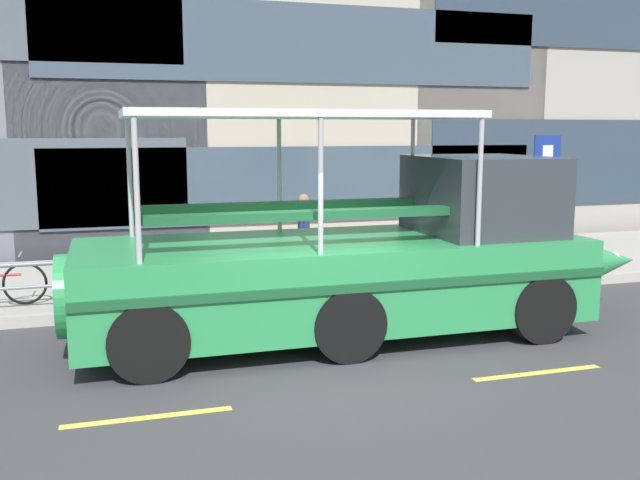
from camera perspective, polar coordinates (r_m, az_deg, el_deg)
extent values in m
plane|color=#3D3D3F|center=(9.41, 0.89, -10.00)|extent=(120.00, 120.00, 0.00)
cube|color=#A8A59E|center=(14.63, -5.83, -2.79)|extent=(32.00, 4.80, 0.18)
cube|color=#B2ADA3|center=(12.26, -3.57, -5.06)|extent=(32.00, 0.18, 0.18)
cube|color=#DBD64C|center=(8.01, -13.68, -13.71)|extent=(1.80, 0.12, 0.01)
cube|color=#DBD64C|center=(9.50, 17.11, -10.19)|extent=(1.80, 0.12, 0.01)
cube|color=#3D4C5B|center=(17.55, -1.17, 4.51)|extent=(12.43, 0.06, 1.87)
cube|color=#3D4C5B|center=(17.61, -1.20, 15.58)|extent=(12.43, 0.06, 1.87)
cube|color=#2D3D4C|center=(21.22, 20.60, 5.89)|extent=(9.46, 0.06, 2.35)
cube|color=#2D3D4C|center=(21.47, 21.25, 17.33)|extent=(9.46, 0.06, 2.35)
cylinder|color=gray|center=(12.55, -1.34, -0.83)|extent=(11.40, 0.07, 0.07)
cylinder|color=gray|center=(12.62, -1.33, -2.49)|extent=(11.40, 0.06, 0.06)
cylinder|color=gray|center=(12.20, -20.11, -3.44)|extent=(0.09, 0.09, 0.74)
cylinder|color=gray|center=(12.21, -12.46, -3.10)|extent=(0.09, 0.09, 0.74)
cylinder|color=gray|center=(12.43, -4.95, -2.70)|extent=(0.09, 0.09, 0.74)
cylinder|color=gray|center=(12.86, 2.16, -2.28)|extent=(0.09, 0.09, 0.74)
cylinder|color=gray|center=(13.47, 8.73, -1.87)|extent=(0.09, 0.09, 0.74)
cylinder|color=gray|center=(14.25, 14.65, -1.47)|extent=(0.09, 0.09, 0.74)
cylinder|color=gray|center=(15.15, 19.91, -1.10)|extent=(0.09, 0.09, 0.74)
cylinder|color=#4C4F54|center=(15.12, 17.54, 2.78)|extent=(0.08, 0.08, 2.72)
cube|color=navy|center=(15.01, 17.83, 6.60)|extent=(0.60, 0.04, 0.76)
cube|color=white|center=(14.99, 17.87, 6.59)|extent=(0.24, 0.01, 0.36)
torus|color=black|center=(12.65, -22.68, -3.26)|extent=(0.70, 0.04, 0.70)
cylinder|color=#A5A5AA|center=(12.56, -23.00, -1.04)|extent=(0.03, 0.46, 0.03)
cube|color=#2D9351|center=(10.43, 1.17, -3.16)|extent=(7.35, 2.53, 1.18)
cone|color=#2D9351|center=(12.55, 21.10, -1.70)|extent=(1.65, 1.12, 1.12)
cylinder|color=#2D9351|center=(9.95, -19.44, -4.27)|extent=(0.37, 1.12, 1.12)
cube|color=#19512C|center=(9.22, 3.65, -3.86)|extent=(7.35, 0.04, 0.12)
sphere|color=white|center=(12.80, 22.57, -1.36)|extent=(0.22, 0.22, 0.22)
cube|color=#33383D|center=(11.22, 12.88, 3.58)|extent=(1.84, 2.12, 1.18)
cube|color=silver|center=(10.04, -1.83, 10.08)|extent=(4.78, 2.32, 0.10)
cylinder|color=#B2B2B7|center=(11.88, 7.44, 5.38)|extent=(0.07, 0.07, 1.75)
cylinder|color=#B2B2B7|center=(9.90, 12.74, 4.54)|extent=(0.07, 0.07, 1.75)
cylinder|color=#B2B2B7|center=(11.14, -3.30, 5.21)|extent=(0.07, 0.07, 1.75)
cylinder|color=#B2B2B7|center=(9.00, 0.05, 4.34)|extent=(0.07, 0.07, 1.75)
cylinder|color=#B2B2B7|center=(10.84, -15.08, 4.81)|extent=(0.07, 0.07, 1.75)
cylinder|color=#B2B2B7|center=(8.62, -14.56, 3.85)|extent=(0.07, 0.07, 1.75)
cube|color=#19512C|center=(10.69, -2.64, 2.78)|extent=(4.39, 0.28, 0.12)
cube|color=#19512C|center=(9.53, -0.84, 2.04)|extent=(4.39, 0.28, 0.12)
cylinder|color=black|center=(12.63, 11.48, -2.90)|extent=(1.00, 0.28, 1.00)
cylinder|color=black|center=(10.70, 17.40, -5.29)|extent=(1.00, 0.28, 1.00)
cylinder|color=black|center=(11.54, -1.50, -3.84)|extent=(1.00, 0.28, 1.00)
cylinder|color=black|center=(9.39, 2.30, -6.84)|extent=(1.00, 0.28, 1.00)
cylinder|color=black|center=(11.16, -14.38, -4.57)|extent=(1.00, 0.28, 1.00)
cylinder|color=black|center=(8.92, -13.66, -7.96)|extent=(1.00, 0.28, 1.00)
cylinder|color=#1E2338|center=(14.70, 10.48, -0.97)|extent=(0.10, 0.10, 0.76)
cylinder|color=#1E2338|center=(14.85, 10.33, -0.87)|extent=(0.10, 0.10, 0.76)
cube|color=#236B47|center=(14.68, 10.48, 1.57)|extent=(0.22, 0.31, 0.54)
cylinder|color=#236B47|center=(14.50, 10.67, 1.37)|extent=(0.07, 0.07, 0.48)
cylinder|color=#236B47|center=(14.86, 10.29, 1.57)|extent=(0.07, 0.07, 0.48)
sphere|color=beige|center=(14.64, 10.52, 3.11)|extent=(0.21, 0.21, 0.21)
cylinder|color=black|center=(13.70, -1.26, -1.43)|extent=(0.10, 0.10, 0.81)
cylinder|color=black|center=(13.86, -1.39, -1.31)|extent=(0.10, 0.10, 0.81)
cube|color=navy|center=(13.67, -1.33, 1.49)|extent=(0.20, 0.32, 0.58)
cylinder|color=navy|center=(13.48, -1.16, 1.27)|extent=(0.07, 0.07, 0.52)
cylinder|color=navy|center=(13.87, -1.50, 1.48)|extent=(0.07, 0.07, 0.52)
sphere|color=#936B4C|center=(13.62, -1.34, 3.26)|extent=(0.22, 0.22, 0.22)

